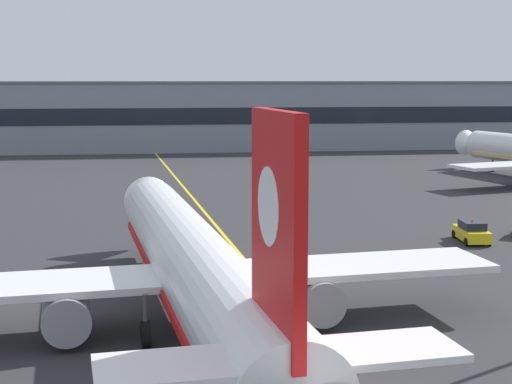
# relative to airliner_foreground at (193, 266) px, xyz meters

# --- Properties ---
(taxiway_centreline) EXTENTS (10.95, 179.70, 0.01)m
(taxiway_centreline) POSITION_rel_airliner_foreground_xyz_m (4.17, 21.22, -3.37)
(taxiway_centreline) COLOR yellow
(taxiway_centreline) RESTS_ON ground
(airliner_foreground) EXTENTS (32.32, 41.52, 11.65)m
(airliner_foreground) POSITION_rel_airliner_foreground_xyz_m (0.00, 0.00, 0.00)
(airliner_foreground) COLOR white
(airliner_foreground) RESTS_ON ground
(service_car_fourth) EXTENTS (2.30, 4.34, 1.79)m
(service_car_fourth) POSITION_rel_airliner_foreground_xyz_m (22.71, 18.80, -2.60)
(service_car_fourth) COLOR yellow
(service_car_fourth) RESTS_ON ground
(safety_cone_by_nose_gear) EXTENTS (0.44, 0.44, 0.55)m
(safety_cone_by_nose_gear) POSITION_rel_airliner_foreground_xyz_m (1.89, 15.96, -3.11)
(safety_cone_by_nose_gear) COLOR orange
(safety_cone_by_nose_gear) RESTS_ON ground
(terminal_building) EXTENTS (152.81, 12.40, 12.05)m
(terminal_building) POSITION_rel_airliner_foreground_xyz_m (-1.78, 101.24, 2.66)
(terminal_building) COLOR gray
(terminal_building) RESTS_ON ground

